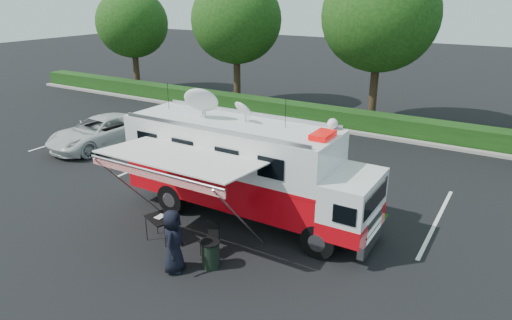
{
  "coord_description": "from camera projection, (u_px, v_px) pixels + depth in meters",
  "views": [
    {
      "loc": [
        7.34,
        -11.62,
        7.18
      ],
      "look_at": [
        0.0,
        0.5,
        1.9
      ],
      "focal_mm": 32.0,
      "sensor_mm": 36.0,
      "label": 1
    }
  ],
  "objects": [
    {
      "name": "stall_lines",
      "position": [
        278.0,
        184.0,
        18.03
      ],
      "size": [
        24.12,
        5.5,
        0.01
      ],
      "color": "silver",
      "rests_on": "ground_plane"
    },
    {
      "name": "command_truck",
      "position": [
        246.0,
        168.0,
        14.8
      ],
      "size": [
        8.6,
        2.37,
        4.13
      ],
      "color": "black",
      "rests_on": "ground_plane"
    },
    {
      "name": "folding_table",
      "position": [
        160.0,
        219.0,
        13.72
      ],
      "size": [
        1.07,
        0.92,
        0.77
      ],
      "color": "black",
      "rests_on": "ground_plane"
    },
    {
      "name": "back_border",
      "position": [
        400.0,
        36.0,
        23.42
      ],
      "size": [
        60.0,
        6.14,
        8.87
      ],
      "color": "#9E998E",
      "rests_on": "ground_plane"
    },
    {
      "name": "white_suv",
      "position": [
        102.0,
        146.0,
        22.41
      ],
      "size": [
        2.84,
        5.39,
        1.45
      ],
      "primitive_type": "imported",
      "rotation": [
        0.0,
        0.0,
        -0.09
      ],
      "color": "silver",
      "rests_on": "ground_plane"
    },
    {
      "name": "ground_plane",
      "position": [
        248.0,
        217.0,
        15.38
      ],
      "size": [
        120.0,
        120.0,
        0.0
      ],
      "primitive_type": "plane",
      "color": "black",
      "rests_on": "ground"
    },
    {
      "name": "awning",
      "position": [
        176.0,
        161.0,
        12.89
      ],
      "size": [
        4.69,
        2.44,
        2.84
      ],
      "color": "silver",
      "rests_on": "ground_plane"
    },
    {
      "name": "folding_chair",
      "position": [
        211.0,
        236.0,
        13.08
      ],
      "size": [
        0.54,
        0.56,
        0.96
      ],
      "color": "black",
      "rests_on": "ground_plane"
    },
    {
      "name": "trash_bin",
      "position": [
        211.0,
        254.0,
        12.48
      ],
      "size": [
        0.52,
        0.52,
        0.79
      ],
      "color": "black",
      "rests_on": "ground_plane"
    },
    {
      "name": "person",
      "position": [
        175.0,
        270.0,
        12.47
      ],
      "size": [
        0.88,
        1.04,
        1.81
      ],
      "primitive_type": "imported",
      "rotation": [
        0.0,
        0.0,
        1.98
      ],
      "color": "black",
      "rests_on": "ground_plane"
    }
  ]
}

